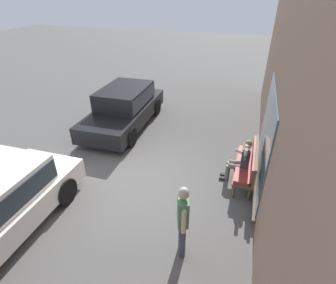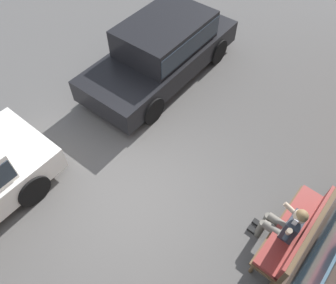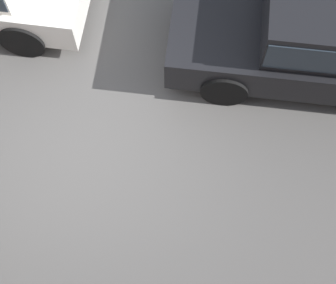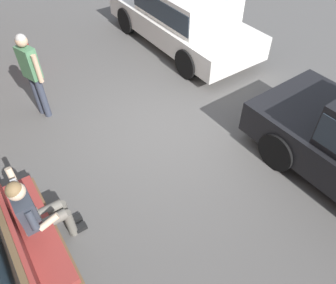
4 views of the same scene
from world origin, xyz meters
name	(u,v)px [view 4 (image 4 of 4)]	position (x,y,z in m)	size (l,w,h in m)	color
ground_plane	(163,127)	(0.00, 0.00, 0.00)	(60.00, 60.00, 0.00)	#565451
bench	(25,233)	(-1.23, 2.90, 0.59)	(1.91, 0.55, 1.01)	brown
person_on_phone	(37,211)	(-1.11, 2.67, 0.71)	(0.73, 0.74, 1.35)	#6B665B
parked_car_mid	(184,15)	(2.45, -2.26, 0.81)	(4.44, 1.96, 1.48)	white
pedestrian_standing	(31,70)	(1.69, 1.76, 1.02)	(0.52, 0.31, 1.73)	#383D4C
fire_hydrant	(27,52)	(3.64, 1.45, 0.39)	(0.38, 0.26, 0.81)	maroon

